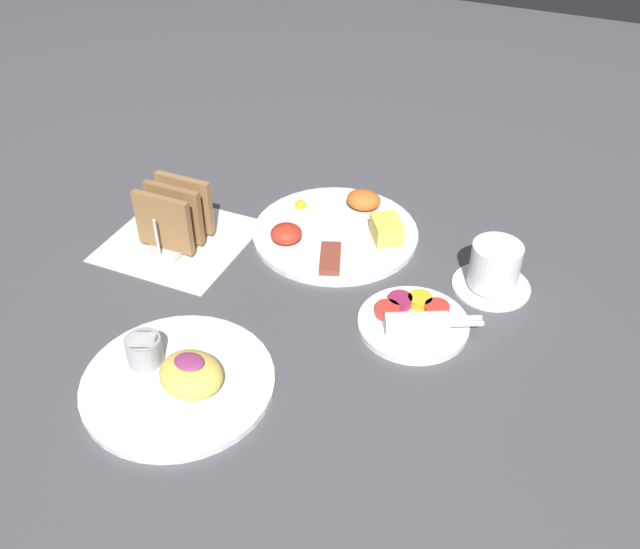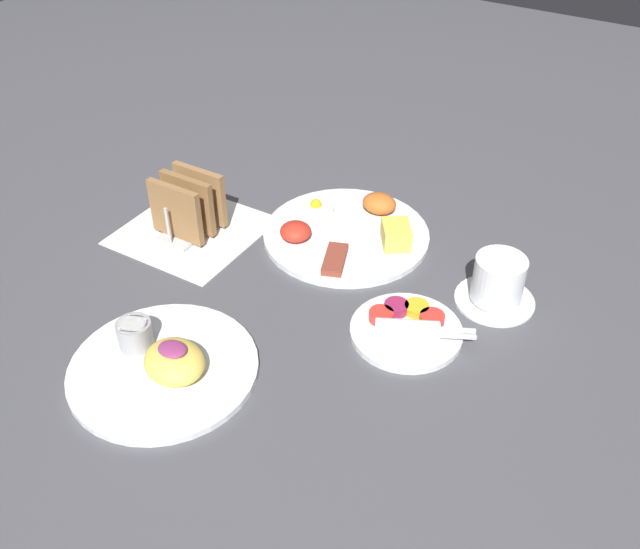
# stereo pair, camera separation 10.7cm
# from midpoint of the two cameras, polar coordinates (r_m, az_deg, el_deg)

# --- Properties ---
(ground_plane) EXTENTS (3.00, 3.00, 0.00)m
(ground_plane) POSITION_cam_midpoint_polar(r_m,az_deg,el_deg) (1.09, -0.93, -1.52)
(ground_plane) COLOR #47474C
(napkin_flat) EXTENTS (0.22, 0.22, 0.00)m
(napkin_flat) POSITION_cam_midpoint_polar(r_m,az_deg,el_deg) (1.23, -7.77, 3.42)
(napkin_flat) COLOR white
(napkin_flat) RESTS_ON ground_plane
(plate_breakfast) EXTENTS (0.28, 0.28, 0.05)m
(plate_breakfast) POSITION_cam_midpoint_polar(r_m,az_deg,el_deg) (1.20, 4.84, 3.40)
(plate_breakfast) COLOR white
(plate_breakfast) RESTS_ON ground_plane
(plate_condiments) EXTENTS (0.18, 0.16, 0.04)m
(plate_condiments) POSITION_cam_midpoint_polar(r_m,az_deg,el_deg) (1.02, 9.96, -4.36)
(plate_condiments) COLOR white
(plate_condiments) RESTS_ON ground_plane
(plate_foreground) EXTENTS (0.25, 0.25, 0.06)m
(plate_foreground) POSITION_cam_midpoint_polar(r_m,az_deg,el_deg) (0.97, -9.32, -7.14)
(plate_foreground) COLOR white
(plate_foreground) RESTS_ON ground_plane
(toast_rack) EXTENTS (0.10, 0.12, 0.10)m
(toast_rack) POSITION_cam_midpoint_polar(r_m,az_deg,el_deg) (1.20, -7.97, 5.38)
(toast_rack) COLOR #B7B7BC
(toast_rack) RESTS_ON ground_plane
(coffee_cup) EXTENTS (0.12, 0.12, 0.08)m
(coffee_cup) POSITION_cam_midpoint_polar(r_m,az_deg,el_deg) (1.09, 16.79, -0.73)
(coffee_cup) COLOR white
(coffee_cup) RESTS_ON ground_plane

